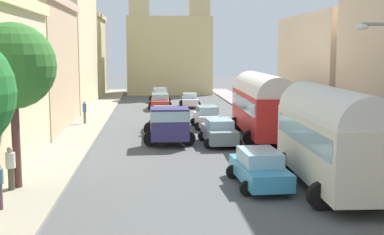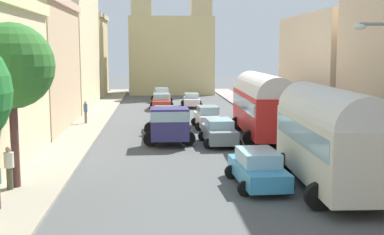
{
  "view_description": "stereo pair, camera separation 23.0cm",
  "coord_description": "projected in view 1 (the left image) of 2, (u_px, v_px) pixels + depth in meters",
  "views": [
    {
      "loc": [
        -2.43,
        -9.62,
        5.66
      ],
      "look_at": [
        0.0,
        19.67,
        1.68
      ],
      "focal_mm": 46.14,
      "sensor_mm": 36.0,
      "label": 1
    },
    {
      "loc": [
        -2.2,
        -9.64,
        5.66
      ],
      "look_at": [
        0.0,
        19.67,
        1.68
      ],
      "focal_mm": 46.14,
      "sensor_mm": 36.0,
      "label": 2
    }
  ],
  "objects": [
    {
      "name": "car_4",
      "position": [
        219.0,
        132.0,
        29.92
      ],
      "size": [
        2.35,
        4.22,
        1.57
      ],
      "color": "gray",
      "rests_on": "ground"
    },
    {
      "name": "cargo_truck_0",
      "position": [
        169.0,
        123.0,
        30.47
      ],
      "size": [
        3.17,
        6.67,
        2.32
      ],
      "color": "navy",
      "rests_on": "ground"
    },
    {
      "name": "roadside_tree_1",
      "position": [
        12.0,
        67.0,
        19.5
      ],
      "size": [
        3.44,
        3.44,
        6.79
      ],
      "color": "brown",
      "rests_on": "ground"
    },
    {
      "name": "ground_plane",
      "position": [
        184.0,
        127.0,
        37.13
      ],
      "size": [
        154.0,
        154.0,
        0.0
      ],
      "primitive_type": "plane",
      "color": "#4D4F50"
    },
    {
      "name": "car_6",
      "position": [
        190.0,
        100.0,
        49.94
      ],
      "size": [
        2.28,
        4.11,
        1.4
      ],
      "color": "silver",
      "rests_on": "ground"
    },
    {
      "name": "parked_bus_1",
      "position": [
        262.0,
        103.0,
        32.0
      ],
      "size": [
        3.5,
        9.56,
        4.2
      ],
      "color": "red",
      "rests_on": "ground"
    },
    {
      "name": "building_right_2",
      "position": [
        333.0,
        71.0,
        36.72
      ],
      "size": [
        5.2,
        12.69,
        8.31
      ],
      "color": "beige",
      "rests_on": "ground"
    },
    {
      "name": "car_1",
      "position": [
        160.0,
        101.0,
        48.15
      ],
      "size": [
        2.38,
        4.3,
        1.53
      ],
      "color": "#B43326",
      "rests_on": "ground"
    },
    {
      "name": "car_3",
      "position": [
        259.0,
        168.0,
        20.7
      ],
      "size": [
        2.43,
        4.43,
        1.54
      ],
      "color": "#3B92C5",
      "rests_on": "ground"
    },
    {
      "name": "car_0",
      "position": [
        163.0,
        118.0,
        35.92
      ],
      "size": [
        2.23,
        3.94,
        1.62
      ],
      "color": "black",
      "rests_on": "ground"
    },
    {
      "name": "building_left_4",
      "position": [
        84.0,
        56.0,
        61.58
      ],
      "size": [
        5.03,
        9.49,
        10.09
      ],
      "color": "tan",
      "rests_on": "ground"
    },
    {
      "name": "parked_bus_0",
      "position": [
        330.0,
        133.0,
        20.0
      ],
      "size": [
        3.42,
        8.38,
        4.21
      ],
      "color": "beige",
      "rests_on": "ground"
    },
    {
      "name": "car_5",
      "position": [
        207.0,
        117.0,
        36.35
      ],
      "size": [
        2.31,
        3.77,
        1.63
      ],
      "color": "silver",
      "rests_on": "ground"
    },
    {
      "name": "pedestrian_1",
      "position": [
        85.0,
        111.0,
        37.74
      ],
      "size": [
        0.4,
        0.4,
        1.86
      ],
      "color": "#716357",
      "rests_on": "ground"
    },
    {
      "name": "distant_church",
      "position": [
        169.0,
        48.0,
        64.76
      ],
      "size": [
        10.93,
        6.09,
        16.94
      ],
      "color": "tan",
      "rests_on": "ground"
    },
    {
      "name": "car_2",
      "position": [
        160.0,
        95.0,
        55.0
      ],
      "size": [
        2.38,
        3.91,
        1.57
      ],
      "color": "silver",
      "rests_on": "ground"
    },
    {
      "name": "sidewalk_left",
      "position": [
        86.0,
        127.0,
        36.52
      ],
      "size": [
        2.5,
        70.0,
        0.14
      ],
      "primitive_type": "cube",
      "color": "gray",
      "rests_on": "ground"
    },
    {
      "name": "pedestrian_0",
      "position": [
        11.0,
        167.0,
        19.63
      ],
      "size": [
        0.47,
        0.47,
        1.89
      ],
      "color": "#4C4D3E",
      "rests_on": "ground"
    },
    {
      "name": "building_left_2",
      "position": [
        36.0,
        65.0,
        35.16
      ],
      "size": [
        4.69,
        12.09,
        9.31
      ],
      "color": "tan",
      "rests_on": "ground"
    },
    {
      "name": "building_left_3",
      "position": [
        60.0,
        41.0,
        48.53
      ],
      "size": [
        5.61,
        14.54,
        13.16
      ],
      "color": "beige",
      "rests_on": "ground"
    },
    {
      "name": "sidewalk_right",
      "position": [
        278.0,
        124.0,
        37.71
      ],
      "size": [
        2.5,
        70.0,
        0.14
      ],
      "primitive_type": "cube",
      "color": "gray",
      "rests_on": "ground"
    }
  ]
}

